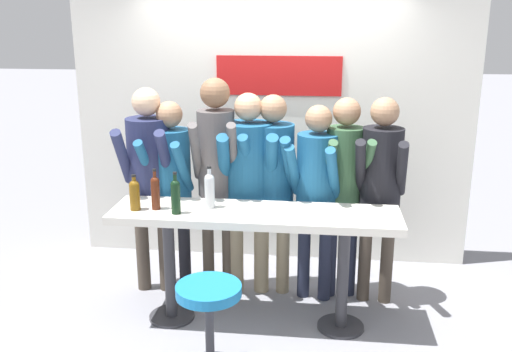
% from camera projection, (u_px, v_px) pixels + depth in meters
% --- Properties ---
extents(ground_plane, '(40.00, 40.00, 0.00)m').
position_uv_depth(ground_plane, '(255.00, 322.00, 4.50)').
color(ground_plane, gray).
extents(back_wall, '(3.76, 0.12, 2.64)m').
position_uv_depth(back_wall, '(271.00, 125.00, 5.42)').
color(back_wall, silver).
rests_on(back_wall, ground_plane).
extents(tasting_table, '(2.16, 0.53, 0.93)m').
position_uv_depth(tasting_table, '(255.00, 231.00, 4.29)').
color(tasting_table, silver).
rests_on(tasting_table, ground_plane).
extents(bar_stool, '(0.45, 0.45, 0.66)m').
position_uv_depth(bar_stool, '(209.00, 315.00, 3.74)').
color(bar_stool, '#333338').
rests_on(bar_stool, ground_plane).
extents(person_far_left, '(0.45, 0.57, 1.78)m').
position_uv_depth(person_far_left, '(149.00, 168.00, 4.74)').
color(person_far_left, '#473D33').
rests_on(person_far_left, ground_plane).
extents(person_left, '(0.42, 0.53, 1.67)m').
position_uv_depth(person_left, '(171.00, 176.00, 4.75)').
color(person_left, black).
rests_on(person_left, ground_plane).
extents(person_center_left, '(0.40, 0.56, 1.86)m').
position_uv_depth(person_center_left, '(216.00, 160.00, 4.69)').
color(person_center_left, '#473D33').
rests_on(person_center_left, ground_plane).
extents(person_center, '(0.52, 0.61, 1.74)m').
position_uv_depth(person_center, '(248.00, 174.00, 4.72)').
color(person_center, gray).
rests_on(person_center, ground_plane).
extents(person_center_right, '(0.47, 0.58, 1.72)m').
position_uv_depth(person_center_right, '(272.00, 173.00, 4.73)').
color(person_center_right, gray).
rests_on(person_center_right, ground_plane).
extents(person_right, '(0.46, 0.57, 1.66)m').
position_uv_depth(person_right, '(316.00, 182.00, 4.61)').
color(person_right, '#23283D').
rests_on(person_right, ground_plane).
extents(person_far_right, '(0.41, 0.54, 1.71)m').
position_uv_depth(person_far_right, '(344.00, 175.00, 4.65)').
color(person_far_right, '#23283D').
rests_on(person_far_right, ground_plane).
extents(person_rightmost, '(0.43, 0.56, 1.73)m').
position_uv_depth(person_rightmost, '(381.00, 178.00, 4.54)').
color(person_rightmost, '#473D33').
rests_on(person_rightmost, ground_plane).
extents(wine_bottle_0, '(0.07, 0.07, 0.31)m').
position_uv_depth(wine_bottle_0, '(155.00, 191.00, 4.25)').
color(wine_bottle_0, '#4C1E0F').
rests_on(wine_bottle_0, tasting_table).
extents(wine_bottle_1, '(0.08, 0.08, 0.27)m').
position_uv_depth(wine_bottle_1, '(135.00, 193.00, 4.24)').
color(wine_bottle_1, brown).
rests_on(wine_bottle_1, tasting_table).
extents(wine_bottle_2, '(0.08, 0.08, 0.32)m').
position_uv_depth(wine_bottle_2, '(210.00, 189.00, 4.28)').
color(wine_bottle_2, '#B7BCC1').
rests_on(wine_bottle_2, tasting_table).
extents(wine_bottle_3, '(0.07, 0.07, 0.32)m').
position_uv_depth(wine_bottle_3, '(176.00, 195.00, 4.15)').
color(wine_bottle_3, black).
rests_on(wine_bottle_3, tasting_table).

